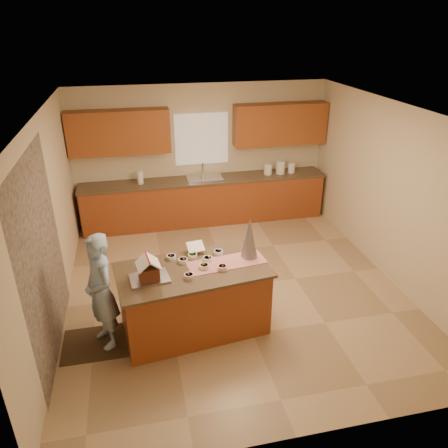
{
  "coord_description": "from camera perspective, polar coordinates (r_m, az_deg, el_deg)",
  "views": [
    {
      "loc": [
        -1.34,
        -5.48,
        3.8
      ],
      "look_at": [
        -0.1,
        0.2,
        1.0
      ],
      "focal_mm": 34.52,
      "sensor_mm": 36.0,
      "label": 1
    }
  ],
  "objects": [
    {
      "name": "floor",
      "position": [
        6.81,
        1.19,
        -8.25
      ],
      "size": [
        5.5,
        5.5,
        0.0
      ],
      "primitive_type": "plane",
      "color": "tan",
      "rests_on": "ground"
    },
    {
      "name": "ceiling",
      "position": [
        5.75,
        1.45,
        14.67
      ],
      "size": [
        5.5,
        5.5,
        0.0
      ],
      "primitive_type": "plane",
      "color": "silver",
      "rests_on": "floor"
    },
    {
      "name": "wall_back",
      "position": [
        8.69,
        -2.99,
        9.31
      ],
      "size": [
        5.5,
        5.5,
        0.0
      ],
      "primitive_type": "plane",
      "color": "beige",
      "rests_on": "floor"
    },
    {
      "name": "wall_front",
      "position": [
        3.91,
        11.05,
        -13.71
      ],
      "size": [
        5.5,
        5.5,
        0.0
      ],
      "primitive_type": "plane",
      "color": "beige",
      "rests_on": "floor"
    },
    {
      "name": "wall_left",
      "position": [
        6.12,
        -22.11,
        0.07
      ],
      "size": [
        5.5,
        5.5,
        0.0
      ],
      "primitive_type": "plane",
      "color": "beige",
      "rests_on": "floor"
    },
    {
      "name": "wall_right",
      "position": [
        7.13,
        21.29,
        3.79
      ],
      "size": [
        5.5,
        5.5,
        0.0
      ],
      "primitive_type": "plane",
      "color": "beige",
      "rests_on": "floor"
    },
    {
      "name": "stone_accent",
      "position": [
        5.45,
        -22.85,
        -4.42
      ],
      "size": [
        0.0,
        2.5,
        2.5
      ],
      "primitive_type": "plane",
      "rotation": [
        1.57,
        0.0,
        1.57
      ],
      "color": "gray",
      "rests_on": "wall_left"
    },
    {
      "name": "window_curtain",
      "position": [
        8.59,
        -3.0,
        11.17
      ],
      "size": [
        1.05,
        0.03,
        1.0
      ],
      "primitive_type": "cube",
      "color": "white",
      "rests_on": "wall_back"
    },
    {
      "name": "back_counter_base",
      "position": [
        8.72,
        -2.52,
        3.02
      ],
      "size": [
        4.8,
        0.6,
        0.88
      ],
      "primitive_type": "cube",
      "color": "brown",
      "rests_on": "floor"
    },
    {
      "name": "back_counter_top",
      "position": [
        8.55,
        -2.58,
        5.86
      ],
      "size": [
        4.85,
        0.63,
        0.04
      ],
      "primitive_type": "cube",
      "color": "brown",
      "rests_on": "back_counter_base"
    },
    {
      "name": "upper_cabinet_left",
      "position": [
        8.28,
        -13.73,
        11.72
      ],
      "size": [
        1.85,
        0.35,
        0.8
      ],
      "primitive_type": "cube",
      "color": "#994520",
      "rests_on": "wall_back"
    },
    {
      "name": "upper_cabinet_right",
      "position": [
        8.76,
        7.44,
        12.98
      ],
      "size": [
        1.85,
        0.35,
        0.8
      ],
      "primitive_type": "cube",
      "color": "#994520",
      "rests_on": "wall_back"
    },
    {
      "name": "sink",
      "position": [
        8.56,
        -2.58,
        5.8
      ],
      "size": [
        0.7,
        0.45,
        0.12
      ],
      "primitive_type": "cube",
      "color": "silver",
      "rests_on": "back_counter_top"
    },
    {
      "name": "faucet",
      "position": [
        8.67,
        -2.81,
        7.25
      ],
      "size": [
        0.03,
        0.03,
        0.28
      ],
      "primitive_type": "cylinder",
      "color": "silver",
      "rests_on": "back_counter_top"
    },
    {
      "name": "island_base",
      "position": [
        5.75,
        -4.02,
        -10.09
      ],
      "size": [
        1.93,
        1.14,
        0.89
      ],
      "primitive_type": "cube",
      "rotation": [
        0.0,
        0.0,
        0.13
      ],
      "color": "brown",
      "rests_on": "floor"
    },
    {
      "name": "island_top",
      "position": [
        5.49,
        -4.17,
        -6.13
      ],
      "size": [
        2.02,
        1.23,
        0.04
      ],
      "primitive_type": "cube",
      "rotation": [
        0.0,
        0.0,
        0.13
      ],
      "color": "brown",
      "rests_on": "island_base"
    },
    {
      "name": "table_runner",
      "position": [
        5.59,
        0.35,
        -5.11
      ],
      "size": [
        1.05,
        0.49,
        0.01
      ],
      "primitive_type": "cube",
      "rotation": [
        0.0,
        0.0,
        0.13
      ],
      "color": "#AE0D0C",
      "rests_on": "island_top"
    },
    {
      "name": "baking_tray",
      "position": [
        5.33,
        -9.85,
        -7.09
      ],
      "size": [
        0.51,
        0.4,
        0.03
      ],
      "primitive_type": "cube",
      "rotation": [
        0.0,
        0.0,
        0.13
      ],
      "color": "silver",
      "rests_on": "island_top"
    },
    {
      "name": "cookbook",
      "position": [
        5.79,
        -3.8,
        -3.02
      ],
      "size": [
        0.24,
        0.2,
        0.1
      ],
      "primitive_type": "cube",
      "rotation": [
        -1.13,
        0.0,
        0.13
      ],
      "color": "white",
      "rests_on": "island_top"
    },
    {
      "name": "tinsel_tree",
      "position": [
        5.61,
        3.4,
        -1.83
      ],
      "size": [
        0.25,
        0.25,
        0.56
      ],
      "primitive_type": "cone",
      "rotation": [
        0.0,
        0.0,
        0.13
      ],
      "color": "#B5B6C2",
      "rests_on": "island_top"
    },
    {
      "name": "rug",
      "position": [
        5.98,
        -15.58,
        -14.83
      ],
      "size": [
        1.04,
        0.68,
        0.01
      ],
      "primitive_type": "cube",
      "color": "black",
      "rests_on": "floor"
    },
    {
      "name": "boy",
      "position": [
        5.52,
        -16.0,
        -8.65
      ],
      "size": [
        0.57,
        0.66,
        1.53
      ],
      "primitive_type": "imported",
      "rotation": [
        0.0,
        0.0,
        -1.14
      ],
      "color": "#9BBDDC",
      "rests_on": "rug"
    },
    {
      "name": "canister_a",
      "position": [
        8.81,
        5.85,
        7.26
      ],
      "size": [
        0.16,
        0.16,
        0.22
      ],
      "primitive_type": "cylinder",
      "color": "white",
      "rests_on": "back_counter_top"
    },
    {
      "name": "canister_b",
      "position": [
        8.89,
        7.49,
        7.47
      ],
      "size": [
        0.18,
        0.18,
        0.26
      ],
      "primitive_type": "cylinder",
      "color": "white",
      "rests_on": "back_counter_top"
    },
    {
      "name": "canister_c",
      "position": [
        8.98,
        8.93,
        7.36
      ],
      "size": [
        0.14,
        0.14,
        0.2
      ],
      "primitive_type": "cylinder",
      "color": "white",
      "rests_on": "back_counter_top"
    },
    {
      "name": "paper_towel",
      "position": [
        8.4,
        -11.04,
        6.05
      ],
      "size": [
        0.11,
        0.11,
        0.24
      ],
      "primitive_type": "cylinder",
      "color": "white",
      "rests_on": "back_counter_top"
    },
    {
      "name": "gingerbread_house",
      "position": [
        5.27,
        -9.95,
        -6.0
      ],
      "size": [
        0.31,
        0.32,
        0.29
      ],
      "color": "#5A2817",
      "rests_on": "baking_tray"
    },
    {
      "name": "candy_bowls",
      "position": [
        5.57,
        -3.38,
        -5.01
      ],
      "size": [
        0.75,
        0.63,
        0.06
      ],
      "color": "#A73787",
      "rests_on": "island_top"
    }
  ]
}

